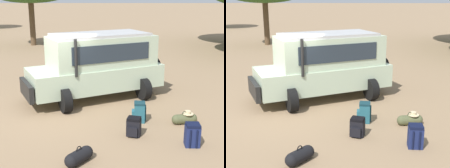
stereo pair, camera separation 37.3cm
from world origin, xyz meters
The scene contains 7 objects.
ground_plane centered at (0.00, 0.00, 0.00)m, with size 320.00×320.00×0.00m, color #8C7051.
safari_vehicle centered at (1.28, 1.32, 1.29)m, with size 5.33×3.96×2.44m.
backpack_beside_front_wheel centered at (2.48, -2.07, 0.26)m, with size 0.43×0.45×0.53m.
backpack_cluster_center centered at (3.96, -2.63, 0.30)m, with size 0.37×0.44×0.61m.
backpack_near_rear_wheel centered at (2.69, -1.04, 0.30)m, with size 0.45×0.38×0.62m.
duffel_bag_low_black_case centered at (4.06, -1.18, 0.16)m, with size 0.79×0.40×0.40m.
duffel_bag_soft_canvas centered at (1.15, -3.56, 0.16)m, with size 0.62×0.73×0.42m.
Camera 2 is at (2.43, -10.02, 3.75)m, focal length 50.00 mm.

